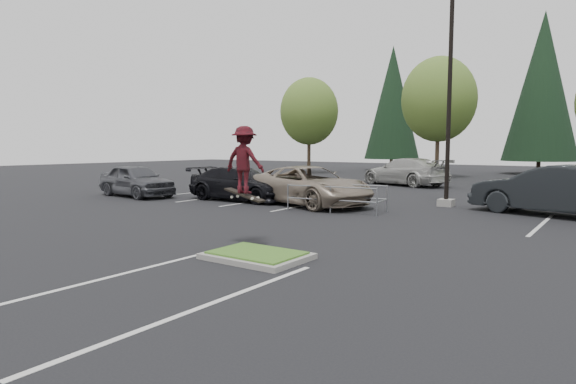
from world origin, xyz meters
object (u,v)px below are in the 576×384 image
Objects in this scene: cart_corral at (327,194)px; car_l_black at (241,184)px; skateboarder at (244,160)px; car_r_charc at (553,190)px; light_pole at (449,96)px; conif_a at (392,103)px; conif_b at (542,86)px; decid_a at (309,113)px; car_l_tan at (309,185)px; car_far_silver at (406,172)px; car_l_grey at (136,180)px; decid_b at (439,102)px.

car_l_black reaches higher than cart_corral.
car_r_charc is at bearing -123.38° from skateboarder.
light_pole is 0.78× the size of conif_a.
car_r_charc is (4.50, -29.00, -6.92)m from conif_b.
decid_a is at bearing -149.83° from conif_b.
car_far_silver reaches higher than car_l_tan.
light_pole is at bearing -88.99° from conif_b.
skateboarder is at bearing -91.74° from conif_b.
car_r_charc is at bearing -57.01° from conif_a.
decid_a is 0.69× the size of conif_a.
decid_a is 10.85m from conif_a.
conif_b is at bearing 30.17° from decid_a.
light_pole is 2.11× the size of car_l_grey.
light_pole reaches higher than car_r_charc.
car_far_silver is at bearing 18.51° from car_l_tan.
conif_b reaches higher than cart_corral.
decid_b reaches higher than cart_corral.
car_l_black is at bearing 112.79° from car_l_tan.
conif_a is 32.51m from car_l_black.
car_l_grey is at bearing -9.46° from car_far_silver.
decid_b is 22.34m from car_r_charc.
car_r_charc is at bearing -69.01° from car_l_grey.
light_pole is 2.66× the size of cart_corral.
decid_a is 27.20m from cart_corral.
light_pole is 5.35× the size of skateboarder.
light_pole is at bearing -103.67° from skateboarder.
car_l_black is (-8.50, -3.32, -3.78)m from light_pole.
decid_b is 25.24m from car_l_grey.
car_l_tan is at bearing -149.80° from light_pole.
decid_b is 5.09× the size of skateboarder.
car_l_black is at bearing -95.21° from decid_b.
decid_a reaches higher than car_l_grey.
cart_corral is 8.22m from car_r_charc.
car_l_black is at bearing 7.79° from car_far_silver.
cart_corral is at bearing -82.19° from decid_b.
car_l_grey is (-7.49, -23.53, -5.23)m from decid_b.
car_l_tan is (9.50, -30.91, -6.26)m from conif_a.
car_l_tan is (-1.59, 1.14, 0.18)m from cart_corral.
decid_a is at bearing 116.86° from cart_corral.
cart_corral is at bearing -109.57° from car_l_tan.
light_pole is 9.88m from car_l_black.
decid_a is at bearing 24.02° from car_l_black.
car_l_grey is at bearing 177.61° from cart_corral.
cart_corral is 0.62× the size of car_far_silver.
car_l_tan is at bearing -84.51° from car_l_black.
car_l_grey is (0.50, -33.00, -6.28)m from conif_a.
decid_b is 1.60× the size of car_l_tan.
decid_a reaches higher than car_l_black.
car_r_charc reaches higher than car_l_black.
car_far_silver reaches higher than car_l_black.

